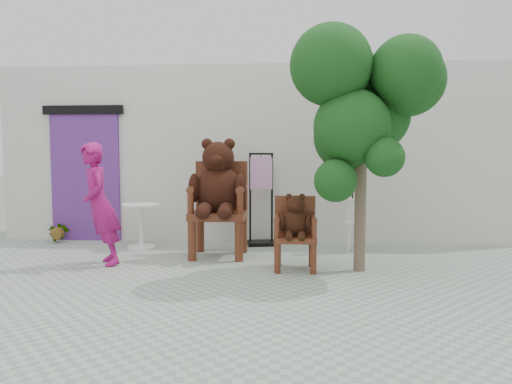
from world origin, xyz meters
TOP-DOWN VIEW (x-y plane):
  - ground_plane at (0.00, 0.00)m, footprint 60.00×60.00m
  - back_wall at (0.00, 3.10)m, footprint 9.00×1.00m
  - doorway at (-3.00, 2.58)m, footprint 1.40×0.11m
  - chair_big at (-0.50, 1.46)m, footprint 0.82×0.90m
  - chair_small at (0.60, 0.74)m, footprint 0.53×0.53m
  - person at (-1.99, 0.78)m, footprint 0.65×0.71m
  - cafe_table at (-1.84, 1.99)m, footprint 0.60×0.60m
  - display_stand at (0.06, 2.35)m, footprint 0.51×0.43m
  - stool_bucket at (1.54, 1.99)m, footprint 0.32×0.32m
  - tree at (1.43, 0.69)m, footprint 1.88×1.49m
  - potted_plant at (-3.40, 2.35)m, footprint 0.42×0.39m

SIDE VIEW (x-z plane):
  - ground_plane at x=0.00m, z-range 0.00..0.00m
  - potted_plant at x=-3.40m, z-range 0.00..0.37m
  - cafe_table at x=-1.84m, z-range 0.09..0.79m
  - chair_small at x=0.60m, z-range 0.09..1.07m
  - display_stand at x=0.06m, z-range -0.17..1.34m
  - stool_bucket at x=1.54m, z-range -0.08..1.37m
  - person at x=-1.99m, z-range 0.00..1.63m
  - chair_big at x=-0.50m, z-range 0.11..1.83m
  - doorway at x=-3.00m, z-range 0.00..2.33m
  - back_wall at x=0.00m, z-range 0.00..3.00m
  - tree at x=1.43m, z-range 0.61..3.63m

